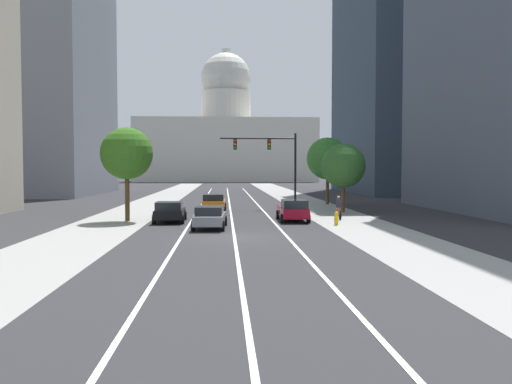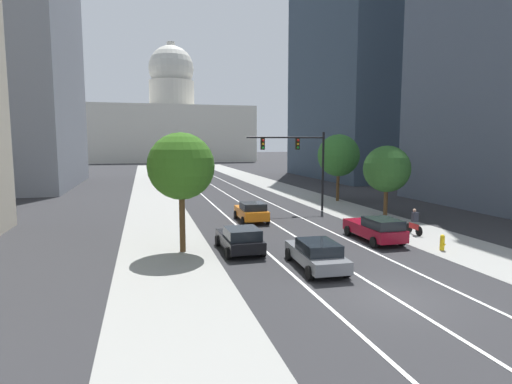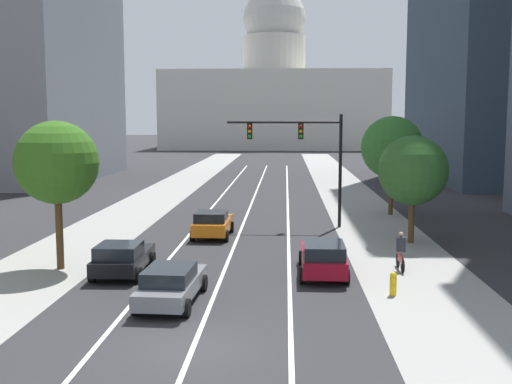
# 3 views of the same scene
# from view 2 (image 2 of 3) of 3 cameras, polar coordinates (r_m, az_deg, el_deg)

# --- Properties ---
(ground_plane) EXTENTS (400.00, 400.00, 0.00)m
(ground_plane) POSITION_cam_2_polar(r_m,az_deg,el_deg) (54.95, -5.20, 0.44)
(ground_plane) COLOR #2B2B2D
(sidewalk_left) EXTENTS (5.07, 130.00, 0.01)m
(sidewalk_left) POSITION_cam_2_polar(r_m,az_deg,el_deg) (49.20, -13.70, -0.46)
(sidewalk_left) COLOR gray
(sidewalk_left) RESTS_ON ground
(sidewalk_right) EXTENTS (5.07, 130.00, 0.01)m
(sidewalk_right) POSITION_cam_2_polar(r_m,az_deg,el_deg) (52.23, 4.70, 0.12)
(sidewalk_right) COLOR gray
(sidewalk_right) RESTS_ON ground
(lane_stripe_left) EXTENTS (0.16, 90.00, 0.01)m
(lane_stripe_left) POSITION_cam_2_polar(r_m,az_deg,el_deg) (39.81, -5.56, -1.96)
(lane_stripe_left) COLOR white
(lane_stripe_left) RESTS_ON ground
(lane_stripe_center) EXTENTS (0.16, 90.00, 0.01)m
(lane_stripe_center) POSITION_cam_2_polar(r_m,az_deg,el_deg) (40.37, -1.55, -1.81)
(lane_stripe_center) COLOR white
(lane_stripe_center) RESTS_ON ground
(lane_stripe_right) EXTENTS (0.16, 90.00, 0.01)m
(lane_stripe_right) POSITION_cam_2_polar(r_m,az_deg,el_deg) (41.12, 2.32, -1.65)
(lane_stripe_right) COLOR white
(lane_stripe_right) RESTS_ON ground
(office_tower_far_right) EXTENTS (15.79, 28.34, 56.32)m
(office_tower_far_right) POSITION_cam_2_polar(r_m,az_deg,el_deg) (77.57, 13.97, 23.18)
(office_tower_far_right) COLOR #334251
(office_tower_far_right) RESTS_ON ground
(capitol_building) EXTENTS (49.19, 23.10, 37.02)m
(capitol_building) POSITION_cam_2_polar(r_m,az_deg,el_deg) (137.33, -11.28, 9.02)
(capitol_building) COLOR beige
(capitol_building) RESTS_ON ground
(car_black) EXTENTS (2.15, 4.31, 1.45)m
(car_black) POSITION_cam_2_polar(r_m,az_deg,el_deg) (23.23, -2.20, -6.38)
(car_black) COLOR black
(car_black) RESTS_ON ground
(car_orange) EXTENTS (2.13, 4.13, 1.52)m
(car_orange) POSITION_cam_2_polar(r_m,az_deg,el_deg) (32.00, -0.61, -2.66)
(car_orange) COLOR orange
(car_orange) RESTS_ON ground
(car_crimson) EXTENTS (2.05, 4.82, 1.55)m
(car_crimson) POSITION_cam_2_polar(r_m,az_deg,el_deg) (26.68, 15.96, -4.81)
(car_crimson) COLOR maroon
(car_crimson) RESTS_ON ground
(car_gray) EXTENTS (2.15, 4.74, 1.40)m
(car_gray) POSITION_cam_2_polar(r_m,az_deg,el_deg) (20.44, 8.23, -8.33)
(car_gray) COLOR slate
(car_gray) RESTS_ON ground
(traffic_signal_mast) EXTENTS (7.03, 0.39, 6.93)m
(traffic_signal_mast) POSITION_cam_2_polar(r_m,az_deg,el_deg) (36.63, 6.08, 5.04)
(traffic_signal_mast) COLOR black
(traffic_signal_mast) RESTS_ON ground
(fire_hydrant) EXTENTS (0.26, 0.35, 0.91)m
(fire_hydrant) POSITION_cam_2_polar(r_m,az_deg,el_deg) (25.84, 24.00, -6.27)
(fire_hydrant) COLOR yellow
(fire_hydrant) RESTS_ON ground
(cyclist) EXTENTS (0.36, 1.70, 1.72)m
(cyclist) POSITION_cam_2_polar(r_m,az_deg,el_deg) (29.41, 20.74, -3.82)
(cyclist) COLOR black
(cyclist) RESTS_ON ground
(street_tree_near_left) EXTENTS (3.65, 3.65, 6.58)m
(street_tree_near_left) POSITION_cam_2_polar(r_m,az_deg,el_deg) (23.08, -10.14, 3.43)
(street_tree_near_left) COLOR #51381E
(street_tree_near_left) RESTS_ON ground
(street_tree_far_right) EXTENTS (4.29, 4.29, 6.86)m
(street_tree_far_right) POSITION_cam_2_polar(r_m,az_deg,el_deg) (43.83, 11.15, 4.90)
(street_tree_far_right) COLOR #51381E
(street_tree_far_right) RESTS_ON ground
(street_tree_mid_right) EXTENTS (3.72, 3.72, 5.78)m
(street_tree_mid_right) POSITION_cam_2_polar(r_m,az_deg,el_deg) (35.03, 17.36, 3.00)
(street_tree_mid_right) COLOR #51381E
(street_tree_mid_right) RESTS_ON ground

